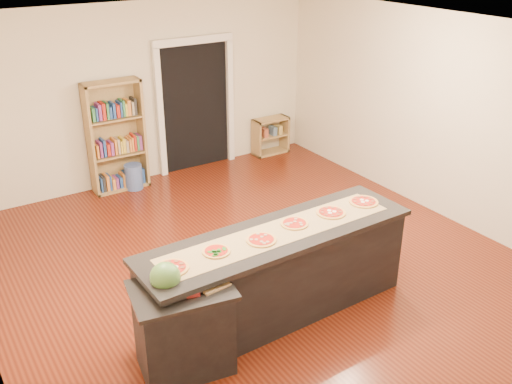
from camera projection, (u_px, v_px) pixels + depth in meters
room at (266, 165)px, 6.23m from camera, size 6.00×7.00×2.80m
doorway at (195, 99)px, 9.40m from camera, size 1.40×0.09×2.21m
kitchen_island at (278, 274)px, 5.92m from camera, size 2.98×0.81×0.98m
side_counter at (184, 328)px, 5.19m from camera, size 0.89×0.65×0.88m
bookshelf at (116, 137)px, 8.70m from camera, size 0.86×0.31×1.72m
low_shelf at (271, 136)px, 10.34m from camera, size 0.66×0.28×0.66m
waste_bin at (134, 177)px, 8.97m from camera, size 0.27×0.27×0.40m
kraft_paper at (278, 232)px, 5.71m from camera, size 2.59×0.52×0.00m
watermelon at (165, 277)px, 4.93m from camera, size 0.27×0.27×0.27m
cutting_board at (214, 285)px, 5.03m from camera, size 0.28×0.20×0.02m
package_red at (192, 293)px, 4.91m from camera, size 0.15×0.12×0.05m
package_teal at (214, 272)px, 5.20m from camera, size 0.14×0.14×0.05m
pizza_a at (172, 268)px, 5.10m from camera, size 0.32×0.32×0.02m
pizza_b at (216, 251)px, 5.36m from camera, size 0.28×0.28×0.02m
pizza_c at (261, 240)px, 5.56m from camera, size 0.29×0.29×0.02m
pizza_d at (294, 223)px, 5.86m from camera, size 0.29×0.29×0.02m
pizza_e at (331, 212)px, 6.09m from camera, size 0.30×0.30×0.02m
pizza_f at (364, 202)px, 6.33m from camera, size 0.31×0.31×0.02m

